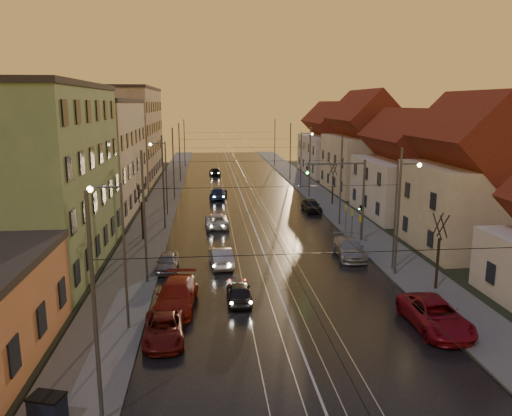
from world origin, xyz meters
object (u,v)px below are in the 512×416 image
object	(u,v)px
street_lamp_0	(118,243)
driving_car_3	(218,193)
parked_right_0	(435,315)
parked_right_1	(349,248)
driving_car_0	(239,292)
driving_car_2	(217,221)
parked_left_2	(176,295)
traffic_light_mast	(352,190)
street_lamp_2	(163,171)
street_lamp_3	(303,154)
parked_left_3	(167,262)
driving_car_1	(221,257)
dumpster	(48,411)
street_lamp_1	(400,205)
driving_car_4	(215,171)
parked_right_2	(311,205)
parked_left_1	(164,329)

from	to	relation	value
street_lamp_0	driving_car_3	distance (m)	38.02
parked_right_0	parked_right_1	world-z (taller)	parked_right_0
driving_car_0	driving_car_2	bearing A→B (deg)	-86.94
driving_car_2	parked_left_2	size ratio (longest dim) A/B	0.87
traffic_light_mast	driving_car_3	world-z (taller)	traffic_light_mast
street_lamp_2	driving_car_2	xyz separation A→B (m)	(5.49, -5.67, -4.22)
street_lamp_3	parked_right_1	bearing A→B (deg)	-94.41
parked_left_3	parked_right_1	bearing A→B (deg)	8.82
parked_left_3	driving_car_1	bearing A→B (deg)	10.38
street_lamp_3	driving_car_3	size ratio (longest dim) A/B	1.63
driving_car_1	dumpster	bearing A→B (deg)	63.85
street_lamp_1	parked_right_1	world-z (taller)	street_lamp_1
driving_car_4	parked_right_2	xyz separation A→B (m)	(10.26, -29.69, 0.02)
parked_left_1	parked_right_1	bearing A→B (deg)	41.15
driving_car_1	driving_car_3	bearing A→B (deg)	-96.37
street_lamp_2	traffic_light_mast	bearing A→B (deg)	-35.07
traffic_light_mast	dumpster	size ratio (longest dim) A/B	6.00
driving_car_4	dumpster	distance (m)	66.68
driving_car_2	parked_right_1	size ratio (longest dim) A/B	0.94
dumpster	parked_right_2	bearing A→B (deg)	81.25
street_lamp_1	driving_car_4	world-z (taller)	street_lamp_1
parked_left_2	dumpster	bearing A→B (deg)	-106.40
street_lamp_0	driving_car_4	size ratio (longest dim) A/B	2.00
street_lamp_0	parked_right_0	world-z (taller)	street_lamp_0
driving_car_0	parked_left_3	world-z (taller)	same
driving_car_1	parked_right_2	xyz separation A→B (m)	(10.67, 18.16, -0.00)
driving_car_3	parked_left_2	xyz separation A→B (m)	(-3.33, -34.52, 0.08)
parked_left_1	street_lamp_1	bearing A→B (deg)	27.69
parked_left_1	parked_right_0	bearing A→B (deg)	-3.05
driving_car_2	dumpster	world-z (taller)	driving_car_2
parked_left_2	parked_left_3	size ratio (longest dim) A/B	1.48
driving_car_1	parked_right_1	xyz separation A→B (m)	(10.15, 1.19, 0.03)
street_lamp_3	parked_left_1	xyz separation A→B (m)	(-15.91, -45.35, -4.27)
street_lamp_2	parked_left_3	bearing A→B (deg)	-84.83
parked_right_2	traffic_light_mast	bearing A→B (deg)	-89.25
driving_car_0	driving_car_3	distance (m)	33.98
parked_left_3	parked_right_2	world-z (taller)	parked_right_2
traffic_light_mast	parked_left_1	world-z (taller)	traffic_light_mast
street_lamp_2	street_lamp_3	bearing A→B (deg)	41.31
parked_left_3	dumpster	size ratio (longest dim) A/B	3.06
parked_right_1	dumpster	bearing A→B (deg)	-127.50
parked_left_2	parked_right_2	bearing A→B (deg)	66.77
parked_left_2	parked_right_1	world-z (taller)	parked_left_2
street_lamp_1	parked_left_2	world-z (taller)	street_lamp_1
street_lamp_3	parked_right_0	size ratio (longest dim) A/B	1.45
parked_left_1	street_lamp_3	bearing A→B (deg)	67.93
parked_right_1	driving_car_0	bearing A→B (deg)	-134.67
driving_car_2	parked_left_3	distance (m)	13.15
parked_left_3	parked_right_0	size ratio (longest dim) A/B	0.67
street_lamp_3	driving_car_4	world-z (taller)	street_lamp_3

